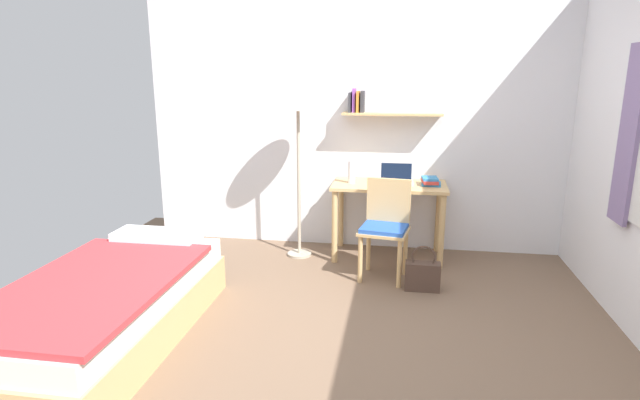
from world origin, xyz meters
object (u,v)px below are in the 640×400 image
(bed, at_px, (106,308))
(book_stack, at_px, (430,181))
(desk_chair, at_px, (385,224))
(standing_lamp, at_px, (298,105))
(handbag, at_px, (423,275))
(desk, at_px, (389,197))
(laptop, at_px, (396,178))
(water_bottle, at_px, (352,172))

(bed, height_order, book_stack, book_stack)
(desk_chair, distance_m, standing_lamp, 1.38)
(bed, height_order, standing_lamp, standing_lamp)
(standing_lamp, xyz_separation_m, handbag, (1.19, -0.66, -1.35))
(desk, relative_size, handbag, 2.78)
(desk, height_order, handbag, desk)
(desk, xyz_separation_m, book_stack, (0.39, 0.01, 0.17))
(laptop, bearing_deg, water_bottle, -171.14)
(laptop, xyz_separation_m, handbag, (0.26, -0.81, -0.66))
(desk, distance_m, water_bottle, 0.44)
(handbag, bearing_deg, book_stack, 85.01)
(standing_lamp, relative_size, laptop, 5.02)
(book_stack, height_order, handbag, book_stack)
(handbag, bearing_deg, desk_chair, 142.15)
(bed, height_order, handbag, bed)
(desk_chair, distance_m, laptop, 0.64)
(desk, bearing_deg, standing_lamp, -172.75)
(desk, xyz_separation_m, water_bottle, (-0.36, -0.03, 0.24))
(handbag, bearing_deg, desk, 112.35)
(bed, distance_m, book_stack, 3.00)
(laptop, xyz_separation_m, book_stack, (0.32, -0.04, -0.02))
(bed, distance_m, desk_chair, 2.32)
(desk_chair, bearing_deg, water_bottle, 125.72)
(desk_chair, xyz_separation_m, laptop, (0.07, 0.56, 0.30))
(book_stack, bearing_deg, handbag, -94.99)
(laptop, bearing_deg, book_stack, -6.23)
(desk_chair, bearing_deg, desk, 88.80)
(desk_chair, xyz_separation_m, water_bottle, (-0.35, 0.49, 0.36))
(water_bottle, bearing_deg, laptop, 8.86)
(book_stack, bearing_deg, standing_lamp, -174.70)
(laptop, bearing_deg, standing_lamp, -170.73)
(book_stack, relative_size, handbag, 0.58)
(laptop, bearing_deg, desk, -146.13)
(desk, distance_m, handbag, 0.96)
(book_stack, bearing_deg, desk, -179.11)
(desk_chair, bearing_deg, laptop, 82.61)
(standing_lamp, height_order, laptop, standing_lamp)
(handbag, bearing_deg, water_bottle, 132.39)
(desk, bearing_deg, desk_chair, -91.20)
(water_bottle, bearing_deg, bed, -126.80)
(bed, xyz_separation_m, book_stack, (2.20, 1.97, 0.53))
(bed, xyz_separation_m, standing_lamp, (0.95, 1.85, 1.24))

